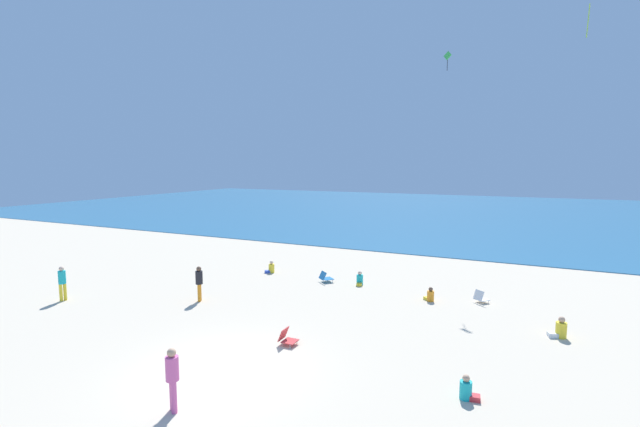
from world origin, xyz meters
TOP-DOWN VIEW (x-y plane):
  - ground_plane at (0.00, 10.00)m, footprint 120.00×120.00m
  - ocean_water at (0.00, 49.40)m, footprint 120.00×60.00m
  - beach_chair_near_camera at (6.51, 10.36)m, footprint 0.74×0.75m
  - beach_chair_far_left at (0.84, 2.57)m, footprint 0.61×0.53m
  - beach_chair_far_right at (-1.33, 10.50)m, footprint 0.88×0.89m
  - person_0 at (0.28, -2.28)m, footprint 0.47×0.47m
  - person_1 at (-5.03, 11.00)m, footprint 0.61×0.59m
  - person_2 at (-5.21, 5.09)m, footprint 0.44×0.44m
  - person_3 at (4.38, 9.66)m, footprint 0.58×0.55m
  - person_4 at (0.50, 10.83)m, footprint 0.43×0.63m
  - person_5 at (-10.95, 2.43)m, footprint 0.38×0.38m
  - person_6 at (7.00, 1.55)m, footprint 0.57×0.36m
  - person_7 at (9.51, 7.39)m, footprint 0.69×0.50m
  - kite_green at (3.69, 16.30)m, footprint 0.49×0.28m

SIDE VIEW (x-z plane):
  - ground_plane at x=0.00m, z-range 0.00..0.00m
  - ocean_water at x=0.00m, z-range 0.00..0.05m
  - person_3 at x=4.38m, z-range -0.09..0.58m
  - beach_chair_far_left at x=0.84m, z-range -0.04..0.54m
  - person_6 at x=7.00m, z-range -0.09..0.59m
  - beach_chair_near_camera at x=6.51m, z-range -0.04..0.55m
  - person_1 at x=-5.03m, z-range -0.09..0.61m
  - person_4 at x=0.50m, z-range -0.09..0.63m
  - beach_chair_far_right at x=-1.33m, z-range -0.02..0.56m
  - person_7 at x=9.51m, z-range -0.10..0.69m
  - person_5 at x=-10.95m, z-range 0.13..1.74m
  - person_2 at x=-5.21m, z-range 0.13..1.75m
  - person_0 at x=0.28m, z-range 0.13..1.81m
  - kite_green at x=3.69m, z-range 11.84..12.95m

